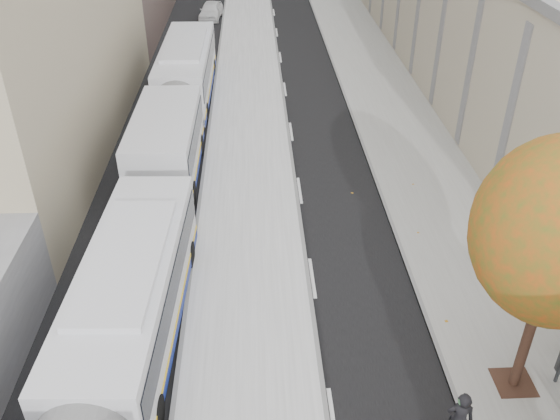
{
  "coord_description": "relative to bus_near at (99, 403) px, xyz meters",
  "views": [
    {
      "loc": [
        -3.54,
        1.88,
        13.24
      ],
      "look_at": [
        -2.76,
        18.58,
        2.5
      ],
      "focal_mm": 38.0,
      "sensor_mm": 36.0,
      "label": 1
    }
  ],
  "objects": [
    {
      "name": "bus_platform",
      "position": [
        3.6,
        23.45,
        -1.52
      ],
      "size": [
        4.25,
        150.0,
        0.15
      ],
      "primitive_type": "cube",
      "color": "#A6A6A6",
      "rests_on": "ground"
    },
    {
      "name": "sidewalk",
      "position": [
        11.6,
        23.45,
        -1.56
      ],
      "size": [
        4.75,
        150.0,
        0.08
      ],
      "primitive_type": "cube",
      "color": "gray",
      "rests_on": "ground"
    },
    {
      "name": "tree_c",
      "position": [
        11.07,
        1.45,
        3.65
      ],
      "size": [
        4.2,
        4.2,
        7.28
      ],
      "color": "black",
      "rests_on": "sidewalk"
    },
    {
      "name": "bus_near",
      "position": [
        0.0,
        0.0,
        0.0
      ],
      "size": [
        3.34,
        17.64,
        2.92
      ],
      "rotation": [
        0.0,
        0.0,
        -0.04
      ],
      "color": "silver",
      "rests_on": "ground"
    },
    {
      "name": "bus_far",
      "position": [
        0.09,
        19.41,
        0.06
      ],
      "size": [
        2.83,
        18.21,
        3.03
      ],
      "rotation": [
        0.0,
        0.0,
        -0.01
      ],
      "color": "silver",
      "rests_on": "ground"
    },
    {
      "name": "distant_car",
      "position": [
        0.55,
        40.6,
        -0.91
      ],
      "size": [
        2.07,
        4.21,
        1.38
      ],
      "primitive_type": "imported",
      "rotation": [
        0.0,
        0.0,
        -0.11
      ],
      "color": "silver",
      "rests_on": "ground"
    }
  ]
}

